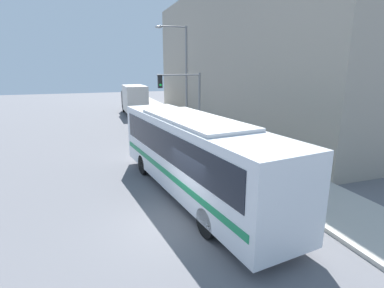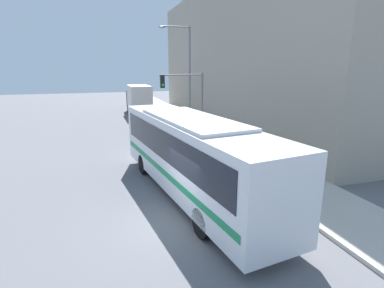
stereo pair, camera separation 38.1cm
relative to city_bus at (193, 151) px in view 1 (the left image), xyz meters
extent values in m
plane|color=slate|center=(-1.28, -2.16, -1.97)|extent=(120.00, 120.00, 0.00)
cube|color=#B7B2A8|center=(4.87, 17.84, -1.90)|extent=(3.31, 70.00, 0.15)
cube|color=#9E9384|center=(9.53, 15.04, 4.35)|extent=(6.00, 32.41, 12.64)
cube|color=silver|center=(0.00, 0.00, -0.11)|extent=(3.90, 11.64, 2.86)
cube|color=black|center=(0.00, 0.00, 0.40)|extent=(3.83, 10.74, 1.19)
cube|color=#197F4C|center=(0.00, 0.00, -0.74)|extent=(3.88, 11.20, 0.24)
cube|color=silver|center=(0.00, 0.00, 1.37)|extent=(3.04, 6.52, 0.16)
cylinder|color=black|center=(0.60, 3.65, -1.47)|extent=(0.41, 1.04, 1.01)
cylinder|color=black|center=(-1.53, 3.37, -1.47)|extent=(0.41, 1.04, 1.01)
cylinder|color=black|center=(1.48, -2.98, -1.47)|extent=(0.41, 1.04, 1.01)
cylinder|color=black|center=(-0.66, -3.26, -1.47)|extent=(0.41, 1.04, 1.01)
cube|color=silver|center=(1.13, 23.26, -0.06)|extent=(2.28, 4.77, 2.93)
cube|color=#262628|center=(1.13, 26.57, -0.48)|extent=(2.17, 1.85, 2.09)
cylinder|color=black|center=(0.14, 26.24, -1.52)|extent=(0.25, 0.90, 0.90)
cylinder|color=black|center=(0.14, 22.37, -1.52)|extent=(0.25, 0.90, 0.90)
cylinder|color=#999999|center=(3.82, 0.42, -1.58)|extent=(0.24, 0.24, 0.49)
sphere|color=#999999|center=(3.82, 0.42, -1.27)|extent=(0.22, 0.22, 0.22)
cylinder|color=#999999|center=(3.82, 0.29, -1.56)|extent=(0.11, 0.14, 0.11)
cylinder|color=slate|center=(3.97, 9.83, 0.60)|extent=(0.16, 0.16, 4.85)
cylinder|color=slate|center=(2.37, 9.83, 2.88)|extent=(3.20, 0.11, 0.11)
cube|color=black|center=(0.97, 9.83, 2.43)|extent=(0.30, 0.24, 0.90)
sphere|color=#19D83F|center=(0.97, 9.69, 2.20)|extent=(0.18, 0.18, 0.18)
cylinder|color=slate|center=(3.82, 6.27, -1.27)|extent=(0.06, 0.06, 1.11)
cylinder|color=#4C4C51|center=(3.82, 6.27, -0.61)|extent=(0.14, 0.14, 0.22)
cylinder|color=slate|center=(4.07, 13.25, 2.42)|extent=(0.18, 0.18, 8.50)
cylinder|color=slate|center=(2.92, 13.25, 6.57)|extent=(2.30, 0.11, 0.11)
ellipsoid|color=gray|center=(1.76, 13.25, 6.49)|extent=(0.56, 0.28, 0.20)
camera|label=1|loc=(-3.99, -11.35, 3.41)|focal=28.00mm
camera|label=2|loc=(-3.62, -11.47, 3.41)|focal=28.00mm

